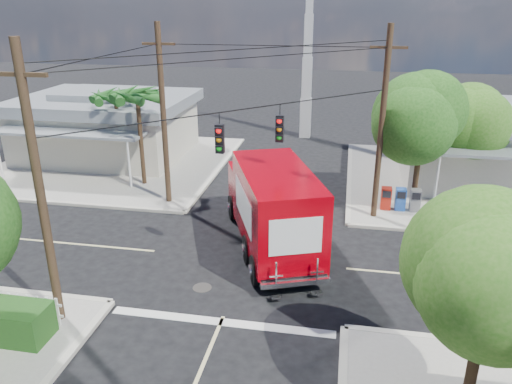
# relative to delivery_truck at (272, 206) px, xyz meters

# --- Properties ---
(ground) EXTENTS (120.00, 120.00, 0.00)m
(ground) POSITION_rel_delivery_truck_xyz_m (-0.79, -1.37, -1.87)
(ground) COLOR black
(ground) RESTS_ON ground
(sidewalk_ne) EXTENTS (14.12, 14.12, 0.14)m
(sidewalk_ne) POSITION_rel_delivery_truck_xyz_m (10.09, 9.51, -1.80)
(sidewalk_ne) COLOR #9A958B
(sidewalk_ne) RESTS_ON ground
(sidewalk_nw) EXTENTS (14.12, 14.12, 0.14)m
(sidewalk_nw) POSITION_rel_delivery_truck_xyz_m (-11.67, 9.51, -1.80)
(sidewalk_nw) COLOR #9A958B
(sidewalk_nw) RESTS_ON ground
(road_markings) EXTENTS (32.00, 32.00, 0.01)m
(road_markings) POSITION_rel_delivery_truck_xyz_m (-0.79, -2.84, -1.86)
(road_markings) COLOR beige
(road_markings) RESTS_ON ground
(building_ne) EXTENTS (11.80, 10.20, 4.50)m
(building_ne) POSITION_rel_delivery_truck_xyz_m (11.71, 10.60, 0.45)
(building_ne) COLOR beige
(building_ne) RESTS_ON sidewalk_ne
(building_nw) EXTENTS (10.80, 10.20, 4.30)m
(building_nw) POSITION_rel_delivery_truck_xyz_m (-12.79, 11.09, 0.35)
(building_nw) COLOR beige
(building_nw) RESTS_ON sidewalk_nw
(radio_tower) EXTENTS (0.80, 0.80, 17.00)m
(radio_tower) POSITION_rel_delivery_truck_xyz_m (-0.29, 18.63, 3.77)
(radio_tower) COLOR silver
(radio_tower) RESTS_ON ground
(tree_ne_front) EXTENTS (4.21, 4.14, 6.66)m
(tree_ne_front) POSITION_rel_delivery_truck_xyz_m (6.42, 5.39, 2.90)
(tree_ne_front) COLOR #422D1C
(tree_ne_front) RESTS_ON sidewalk_ne
(tree_ne_back) EXTENTS (3.77, 3.66, 5.82)m
(tree_ne_back) POSITION_rel_delivery_truck_xyz_m (9.02, 7.59, 2.32)
(tree_ne_back) COLOR #422D1C
(tree_ne_back) RESTS_ON sidewalk_ne
(tree_se) EXTENTS (3.67, 3.54, 5.62)m
(tree_se) POSITION_rel_delivery_truck_xyz_m (6.22, -8.61, 2.17)
(tree_se) COLOR #422D1C
(tree_se) RESTS_ON sidewalk_se
(palm_nw_front) EXTENTS (3.01, 3.08, 5.59)m
(palm_nw_front) POSITION_rel_delivery_truck_xyz_m (-8.29, 6.13, 3.17)
(palm_nw_front) COLOR #422D1C
(palm_nw_front) RESTS_ON sidewalk_nw
(palm_nw_back) EXTENTS (3.01, 3.08, 5.19)m
(palm_nw_back) POSITION_rel_delivery_truck_xyz_m (-10.29, 7.63, 2.80)
(palm_nw_back) COLOR #422D1C
(palm_nw_back) RESTS_ON sidewalk_nw
(utility_poles) EXTENTS (12.00, 10.68, 9.00)m
(utility_poles) POSITION_rel_delivery_truck_xyz_m (-2.37, 0.23, 2.81)
(utility_poles) COLOR #473321
(utility_poles) RESTS_ON ground
(vending_boxes) EXTENTS (1.90, 0.50, 1.10)m
(vending_boxes) POSITION_rel_delivery_truck_xyz_m (5.71, 4.83, -1.18)
(vending_boxes) COLOR #B21E11
(vending_boxes) RESTS_ON sidewalk_ne
(delivery_truck) EXTENTS (5.37, 8.81, 3.68)m
(delivery_truck) POSITION_rel_delivery_truck_xyz_m (0.00, 0.00, 0.00)
(delivery_truck) COLOR black
(delivery_truck) RESTS_ON ground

